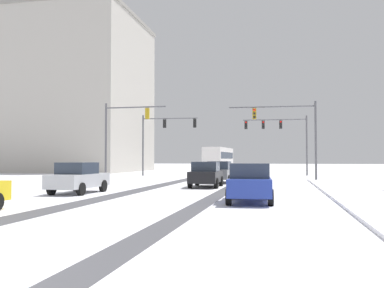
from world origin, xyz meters
name	(u,v)px	position (x,y,z in m)	size (l,w,h in m)	color
wheel_track_left_lane	(127,193)	(-2.17, 16.36, 0.00)	(1.16, 36.00, 0.01)	#4C4C51
wheel_track_right_lane	(219,194)	(2.73, 16.36, 0.00)	(0.83, 36.00, 0.01)	#4C4C51
sidewalk_kerb_right	(380,199)	(10.03, 14.73, 0.06)	(4.00, 36.00, 0.12)	white
traffic_signal_near_right	(290,126)	(6.62, 30.66, 4.49)	(7.11, 0.49, 6.50)	#56565B
traffic_signal_far_left	(162,132)	(-6.57, 38.86, 4.64)	(6.00, 0.67, 6.50)	#56565B
traffic_signal_far_right	(280,131)	(5.85, 42.64, 4.82)	(6.97, 0.51, 6.50)	#56565B
traffic_signal_near_left	(122,128)	(-7.21, 28.71, 4.38)	(5.34, 0.38, 6.50)	#56565B
car_grey_lead	(220,172)	(1.31, 26.83, 0.82)	(1.88, 4.12, 1.62)	slate
car_black_second	(206,174)	(1.15, 21.80, 0.82)	(1.89, 4.13, 1.62)	black
car_silver_third	(78,178)	(-4.59, 15.60, 0.82)	(1.91, 4.14, 1.62)	#B7BABF
car_blue_fourth	(250,183)	(4.55, 12.76, 0.82)	(2.00, 4.18, 1.62)	#233899
bus_oncoming	(219,157)	(-2.85, 55.76, 1.99)	(3.04, 11.10, 3.38)	silver
office_building_far_left_block	(73,95)	(-23.61, 52.07, 11.06)	(19.35, 18.53, 22.11)	#B2ADA3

